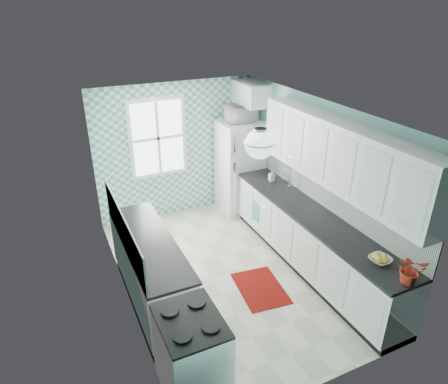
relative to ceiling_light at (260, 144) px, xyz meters
name	(u,v)px	position (x,y,z in m)	size (l,w,h in m)	color
floor	(228,273)	(0.00, 0.80, -2.33)	(3.00, 4.40, 0.02)	beige
ceiling	(229,111)	(0.00, 0.80, 0.19)	(3.00, 4.40, 0.02)	white
wall_back	(177,150)	(0.00, 3.01, -1.07)	(3.00, 0.02, 2.50)	#7BC0BA
wall_front	(330,297)	(0.00, -1.41, -1.07)	(3.00, 0.02, 2.50)	#7BC0BA
wall_left	(119,223)	(-1.51, 0.80, -1.07)	(0.02, 4.40, 2.50)	#7BC0BA
wall_right	(317,181)	(1.51, 0.80, -1.07)	(0.02, 4.40, 2.50)	#7BC0BA
accent_wall	(177,151)	(0.00, 2.99, -1.07)	(3.00, 0.01, 2.50)	#55A097
window	(158,138)	(-0.35, 2.96, -0.77)	(1.04, 0.05, 1.44)	white
backsplash_right	(332,195)	(1.49, 0.40, -1.13)	(0.02, 3.60, 0.51)	white
backsplash_left	(123,229)	(-1.49, 0.73, -1.13)	(0.02, 2.15, 0.51)	white
upper_cabinets_right	(339,156)	(1.33, 0.20, -0.42)	(0.33, 3.20, 0.90)	white
upper_cabinet_fridge	(250,93)	(1.30, 2.63, -0.07)	(0.40, 0.74, 0.40)	white
ceiling_light	(260,144)	(0.00, 0.00, 0.00)	(0.34, 0.34, 0.35)	silver
base_cabinets_right	(311,242)	(1.20, 0.40, -1.87)	(0.60, 3.60, 0.90)	white
countertop_right	(313,216)	(1.19, 0.40, -1.40)	(0.63, 3.60, 0.04)	black
base_cabinets_left	(150,272)	(-1.20, 0.73, -1.87)	(0.60, 2.15, 0.90)	white
countertop_left	(149,242)	(-1.19, 0.73, -1.40)	(0.63, 2.15, 0.04)	black
fridge	(240,167)	(1.11, 2.60, -1.44)	(0.77, 0.76, 1.77)	white
stove	(192,354)	(-1.20, -0.84, -1.83)	(0.62, 0.78, 0.94)	silver
sink	(281,190)	(1.20, 1.30, -1.39)	(0.43, 0.36, 0.53)	silver
rug	(260,288)	(0.26, 0.26, -2.32)	(0.62, 0.88, 0.01)	#860300
dish_towel	(255,211)	(0.89, 1.56, -1.84)	(0.02, 0.24, 0.35)	#6DB9B0
fruit_bowl	(380,260)	(1.20, -0.89, -1.35)	(0.25, 0.25, 0.06)	white
potted_plant	(411,270)	(1.20, -1.31, -1.21)	(0.31, 0.26, 0.34)	maroon
soap_bottle	(272,176)	(1.25, 1.68, -1.29)	(0.09, 0.09, 0.19)	#8EB2BF
microwave	(241,114)	(1.11, 2.60, -0.41)	(0.53, 0.36, 0.29)	white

